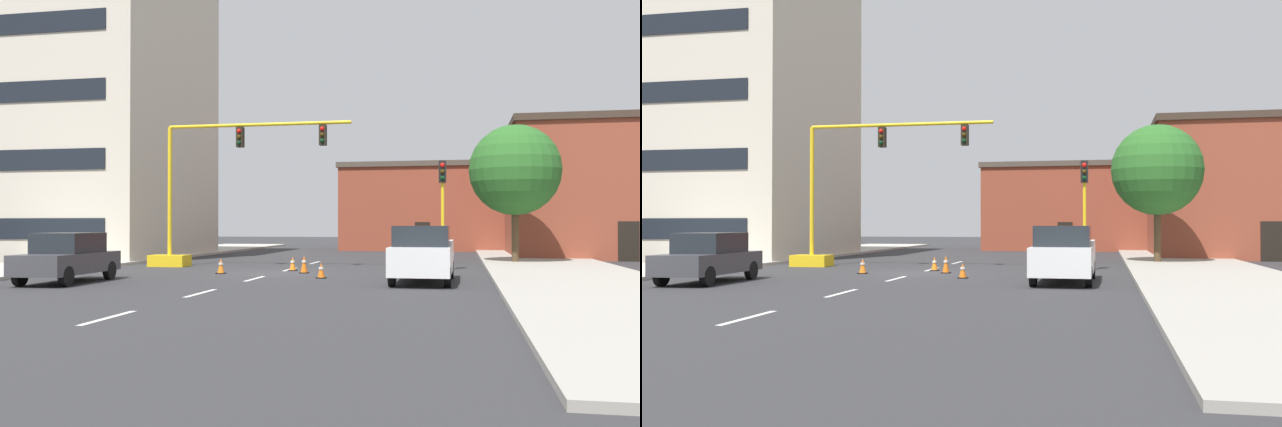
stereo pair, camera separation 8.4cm
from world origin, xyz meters
The scene contains 20 objects.
ground_plane centered at (0.00, 0.00, 0.00)m, with size 160.00×160.00×0.00m, color #2D2D30.
sidewalk_left centered at (-11.67, 8.00, 0.07)m, with size 6.00×56.00×0.14m, color #B2ADA3.
sidewalk_right centered at (11.67, 8.00, 0.07)m, with size 6.00×56.00×0.14m, color #9E998E.
lane_stripe_seg_0 centered at (0.00, -14.00, 0.00)m, with size 0.16×2.40×0.01m, color silver.
lane_stripe_seg_1 centered at (0.00, -8.50, 0.00)m, with size 0.16×2.40×0.01m, color silver.
lane_stripe_seg_2 centered at (0.00, -3.00, 0.00)m, with size 0.16×2.40×0.01m, color silver.
lane_stripe_seg_3 centered at (0.00, 2.50, 0.00)m, with size 0.16×2.40×0.01m, color silver.
lane_stripe_seg_4 centered at (0.00, 8.00, 0.00)m, with size 0.16×2.40×0.01m, color silver.
building_tall_left centered at (-16.48, 11.24, 9.18)m, with size 15.50×13.59×18.34m.
building_brick_center centered at (4.79, 28.22, 3.40)m, with size 13.07×8.42×6.78m.
building_row_right centered at (16.57, 17.74, 4.15)m, with size 12.09×10.84×8.29m.
traffic_signal_gantry centered at (-4.95, 3.51, 2.29)m, with size 9.80×1.20×6.83m.
traffic_light_pole_right centered at (6.80, 2.59, 3.53)m, with size 0.32×0.47×4.80m.
tree_right_mid centered at (10.30, 8.62, 4.80)m, with size 4.63×4.63×7.13m.
pickup_truck_white centered at (6.26, -3.39, 0.97)m, with size 2.07×5.42×1.99m.
sedan_dark_gray_near_left centered at (-5.94, -5.89, 0.89)m, with size 2.01×4.56×1.74m.
traffic_cone_roadside_a centered at (-2.13, -0.75, 0.32)m, with size 0.36×0.36×0.65m.
traffic_cone_roadside_b centered at (0.34, 1.62, 0.30)m, with size 0.36×0.36×0.61m.
traffic_cone_roadside_c centered at (2.40, -2.28, 0.29)m, with size 0.36×0.36×0.59m.
traffic_cone_roadside_d centered at (1.17, 0.23, 0.38)m, with size 0.36×0.36×0.77m.
Camera 2 is at (7.62, -27.92, 2.05)m, focal length 38.94 mm.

